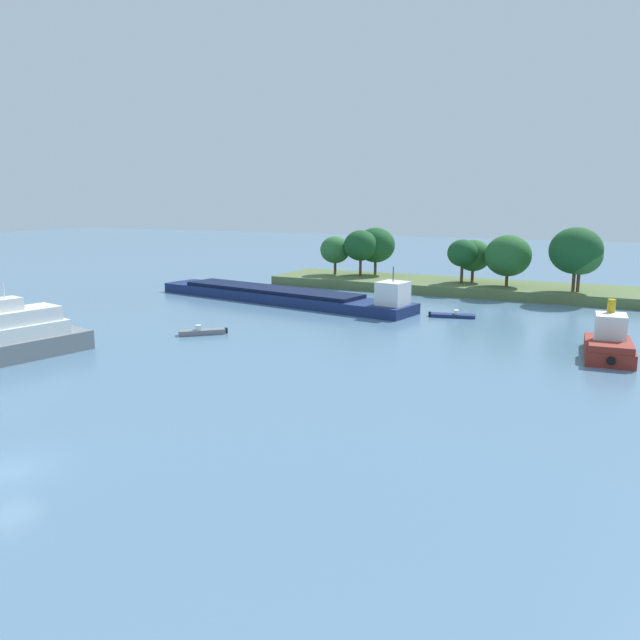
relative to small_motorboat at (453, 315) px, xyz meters
The scene contains 6 objects.
ground_plane 53.59m from the small_motorboat, 100.48° to the right, with size 400.00×400.00×0.00m, color slate.
treeline_island 21.66m from the small_motorboat, 101.34° to the left, with size 56.46×12.94×10.10m.
small_motorboat is the anchor object (origin of this frame).
fishing_skiff 29.65m from the small_motorboat, 134.79° to the right, with size 4.26×4.07×1.02m.
tugboat 21.49m from the small_motorboat, 36.04° to the right, with size 4.64×9.27×5.01m.
cargo_barge 23.44m from the small_motorboat, behind, with size 40.11×12.56×5.91m.
Camera 1 is at (28.23, -20.40, 14.07)m, focal length 35.46 mm.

